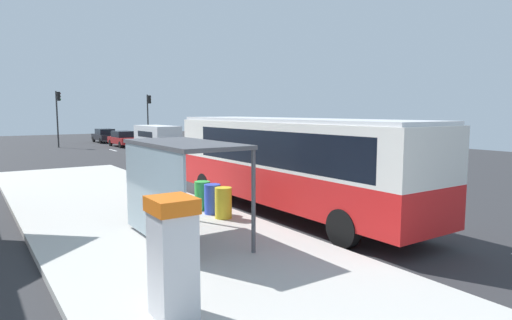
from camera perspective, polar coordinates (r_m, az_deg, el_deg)
name	(u,v)px	position (r m, az deg, el deg)	size (l,w,h in m)	color
ground_plane	(181,169)	(26.42, -9.84, -1.22)	(56.00, 92.00, 0.04)	#2D2D30
sidewalk_platform	(149,228)	(13.09, -13.91, -8.63)	(6.20, 30.00, 0.18)	beige
lane_stripe_seg_1	(384,220)	(14.51, 16.48, -7.56)	(0.16, 2.20, 0.01)	silver
lane_stripe_seg_2	(287,195)	(18.02, 4.10, -4.61)	(0.16, 2.20, 0.01)	silver
lane_stripe_seg_3	(226,179)	(22.11, -3.92, -2.55)	(0.16, 2.20, 0.01)	silver
lane_stripe_seg_4	(185,169)	(26.51, -9.34, -1.13)	(0.16, 2.20, 0.01)	silver
lane_stripe_seg_5	(154,161)	(31.10, -13.19, -0.11)	(0.16, 2.20, 0.01)	silver
lane_stripe_seg_6	(131,155)	(35.79, -16.05, 0.65)	(0.16, 2.20, 0.01)	silver
lane_stripe_seg_7	(113,150)	(40.56, -18.23, 1.22)	(0.16, 2.20, 0.01)	silver
bus	(288,159)	(14.57, 4.23, 0.08)	(2.57, 11.02, 3.21)	red
white_van	(157,138)	(35.79, -12.85, 2.88)	(2.07, 5.22, 2.30)	white
sedan_near	(123,138)	(44.56, -17.01, 2.71)	(1.95, 4.45, 1.52)	#A51919
sedan_far	(105,135)	(51.04, -19.24, 3.07)	(1.85, 4.41, 1.52)	black
ticket_machine	(173,256)	(7.12, -10.84, -12.32)	(0.66, 0.76, 1.94)	silver
recycling_bin_yellow	(223,203)	(13.41, -4.30, -5.62)	(0.52, 0.52, 0.95)	yellow
recycling_bin_blue	(212,199)	(14.01, -5.73, -5.11)	(0.52, 0.52, 0.95)	blue
recycling_bin_green	(202,196)	(14.62, -7.03, -4.64)	(0.52, 0.52, 0.95)	green
traffic_light_near_side	(149,111)	(46.94, -13.91, 6.20)	(0.49, 0.28, 5.17)	#2D2D2D
traffic_light_far_side	(58,110)	(45.50, -24.54, 5.95)	(0.49, 0.28, 5.35)	#2D2D2D
bus_shelter	(172,166)	(11.00, -10.92, -0.74)	(1.80, 4.00, 2.50)	#4C4C51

